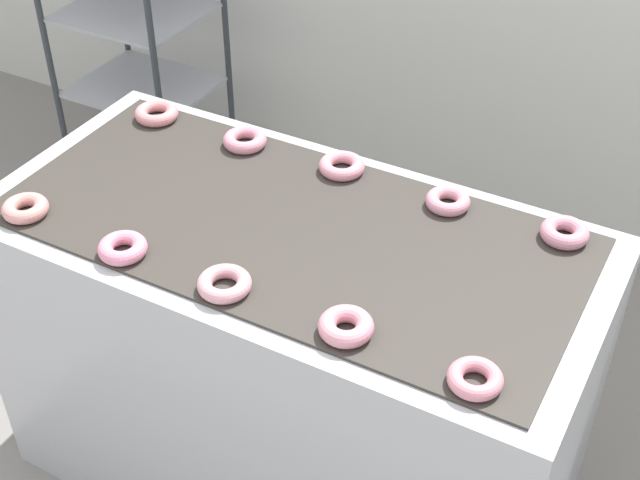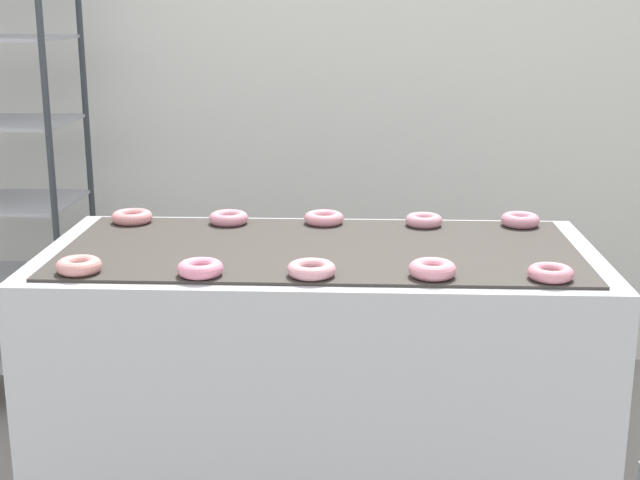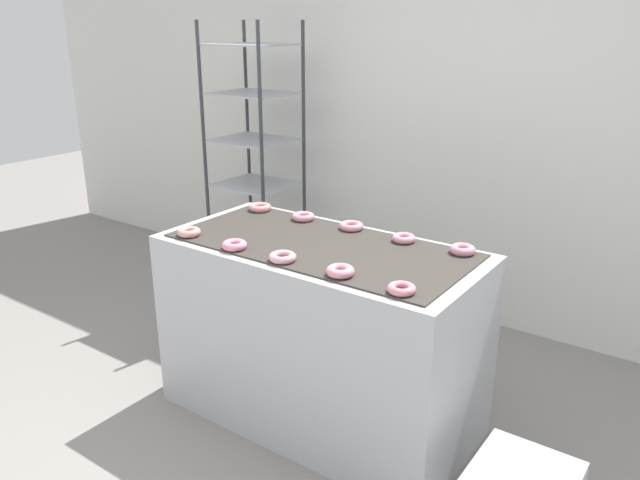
% 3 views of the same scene
% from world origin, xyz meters
% --- Properties ---
extents(wall_back, '(8.00, 0.05, 2.80)m').
position_xyz_m(wall_back, '(0.00, 2.12, 1.40)').
color(wall_back, silver).
rests_on(wall_back, ground_plane).
extents(fryer_machine, '(1.50, 0.73, 0.92)m').
position_xyz_m(fryer_machine, '(0.00, 0.62, 0.46)').
color(fryer_machine, '#B7BABF').
rests_on(fryer_machine, ground_plane).
extents(baking_rack_cart, '(0.53, 0.47, 1.90)m').
position_xyz_m(baking_rack_cart, '(-1.25, 1.61, 0.96)').
color(baking_rack_cart, '#33383D').
rests_on(baking_rack_cart, ground_plane).
extents(donut_near_leftmost, '(0.11, 0.11, 0.04)m').
position_xyz_m(donut_near_leftmost, '(-0.58, 0.35, 0.94)').
color(donut_near_leftmost, '#D88D87').
rests_on(donut_near_leftmost, fryer_machine).
extents(donut_near_left, '(0.11, 0.11, 0.04)m').
position_xyz_m(donut_near_left, '(-0.28, 0.34, 0.94)').
color(donut_near_left, pink).
rests_on(donut_near_left, fryer_machine).
extents(donut_near_center, '(0.12, 0.12, 0.03)m').
position_xyz_m(donut_near_center, '(-0.01, 0.35, 0.93)').
color(donut_near_center, pink).
rests_on(donut_near_center, fryer_machine).
extents(donut_near_right, '(0.12, 0.12, 0.04)m').
position_xyz_m(donut_near_right, '(0.28, 0.36, 0.94)').
color(donut_near_right, pink).
rests_on(donut_near_right, fryer_machine).
extents(donut_near_rightmost, '(0.11, 0.11, 0.03)m').
position_xyz_m(donut_near_rightmost, '(0.57, 0.35, 0.93)').
color(donut_near_rightmost, '#D5818F').
rests_on(donut_near_rightmost, fryer_machine).
extents(donut_far_leftmost, '(0.12, 0.12, 0.04)m').
position_xyz_m(donut_far_leftmost, '(-0.58, 0.87, 0.94)').
color(donut_far_leftmost, pink).
rests_on(donut_far_leftmost, fryer_machine).
extents(donut_far_left, '(0.12, 0.12, 0.03)m').
position_xyz_m(donut_far_left, '(-0.29, 0.87, 0.94)').
color(donut_far_left, pink).
rests_on(donut_far_left, fryer_machine).
extents(donut_far_center, '(0.12, 0.12, 0.03)m').
position_xyz_m(donut_far_center, '(-0.00, 0.88, 0.94)').
color(donut_far_center, pink).
rests_on(donut_far_center, fryer_machine).
extents(donut_far_right, '(0.11, 0.11, 0.03)m').
position_xyz_m(donut_far_right, '(0.30, 0.87, 0.94)').
color(donut_far_right, pink).
rests_on(donut_far_right, fryer_machine).
extents(donut_far_rightmost, '(0.11, 0.11, 0.04)m').
position_xyz_m(donut_far_rightmost, '(0.58, 0.88, 0.94)').
color(donut_far_rightmost, pink).
rests_on(donut_far_rightmost, fryer_machine).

